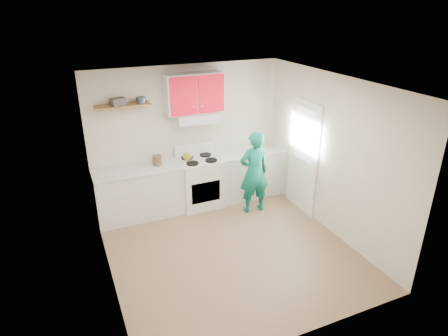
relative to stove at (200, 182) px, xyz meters
name	(u,v)px	position (x,y,z in m)	size (l,w,h in m)	color
floor	(229,249)	(-0.10, -1.57, -0.46)	(3.80, 3.80, 0.00)	brown
ceiling	(230,84)	(-0.10, -1.57, 2.14)	(3.60, 3.80, 0.04)	white
back_wall	(188,136)	(-0.10, 0.32, 0.84)	(3.60, 0.04, 2.60)	beige
front_wall	(306,243)	(-0.10, -3.47, 0.84)	(3.60, 0.04, 2.60)	beige
left_wall	(102,197)	(-1.90, -1.57, 0.84)	(0.04, 3.80, 2.60)	beige
right_wall	(331,156)	(1.70, -1.57, 0.84)	(0.04, 3.80, 2.60)	beige
door	(303,157)	(1.68, -0.88, 0.56)	(0.05, 0.85, 2.05)	white
door_glass	(304,135)	(1.65, -0.88, 0.99)	(0.01, 0.55, 0.95)	white
counter_left	(139,193)	(-1.14, 0.02, -0.01)	(1.52, 0.60, 0.90)	silver
counter_right	(248,173)	(1.04, 0.02, -0.01)	(1.32, 0.60, 0.90)	silver
stove	(200,182)	(0.00, 0.00, 0.00)	(0.76, 0.65, 0.92)	white
range_hood	(196,117)	(0.00, 0.10, 1.24)	(0.76, 0.44, 0.15)	silver
upper_cabinets	(194,93)	(0.00, 0.16, 1.66)	(1.02, 0.33, 0.70)	red
shelf	(122,106)	(-1.25, 0.18, 1.56)	(0.90, 0.30, 0.04)	brown
books	(118,102)	(-1.32, 0.14, 1.64)	(0.23, 0.17, 0.12)	#40393B
tin	(141,100)	(-0.94, 0.14, 1.63)	(0.17, 0.17, 0.10)	#333D4C
kettle	(187,157)	(-0.20, 0.07, 0.53)	(0.16, 0.16, 0.14)	olive
crock	(157,161)	(-0.77, 0.07, 0.54)	(0.16, 0.16, 0.20)	brown
cutting_board	(238,155)	(0.78, -0.03, 0.45)	(0.28, 0.21, 0.02)	olive
silicone_mat	(268,148)	(1.50, 0.08, 0.44)	(0.27, 0.22, 0.01)	red
person	(254,172)	(0.82, -0.62, 0.31)	(0.56, 0.37, 1.54)	#0C7058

